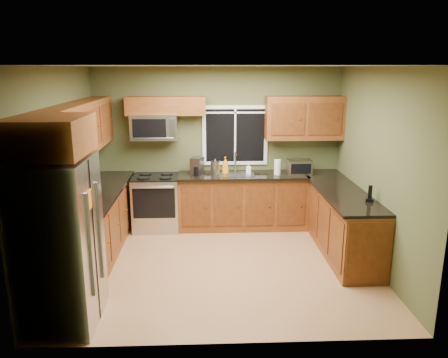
{
  "coord_description": "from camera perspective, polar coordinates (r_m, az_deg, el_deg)",
  "views": [
    {
      "loc": [
        -0.2,
        -5.62,
        2.68
      ],
      "look_at": [
        0.05,
        0.35,
        1.15
      ],
      "focal_mm": 35.0,
      "sensor_mm": 36.0,
      "label": 1
    }
  ],
  "objects": [
    {
      "name": "upper_cabinets_back_right",
      "position": [
        7.48,
        10.46,
        7.85
      ],
      "size": [
        1.3,
        0.33,
        0.72
      ],
      "primitive_type": "cube",
      "color": "brown",
      "rests_on": "back_wall"
    },
    {
      "name": "soap_bottle_a",
      "position": [
        7.3,
        0.17,
        1.77
      ],
      "size": [
        0.14,
        0.15,
        0.29
      ],
      "primitive_type": "imported",
      "rotation": [
        0.0,
        0.0,
        -0.35
      ],
      "color": "orange",
      "rests_on": "countertop_back"
    },
    {
      "name": "soap_bottle_b",
      "position": [
        7.37,
        3.22,
        1.39
      ],
      "size": [
        0.09,
        0.09,
        0.17
      ],
      "primitive_type": "imported",
      "rotation": [
        0.0,
        0.0,
        -0.1
      ],
      "color": "white",
      "rests_on": "countertop_back"
    },
    {
      "name": "countertop_left",
      "position": [
        6.53,
        -16.26,
        -1.85
      ],
      "size": [
        0.65,
        2.65,
        0.04
      ],
      "primitive_type": "cube",
      "color": "black",
      "rests_on": "base_cabinets_left"
    },
    {
      "name": "ceiling",
      "position": [
        5.62,
        -0.37,
        14.57
      ],
      "size": [
        4.2,
        4.2,
        0.0
      ],
      "primitive_type": "plane",
      "rotation": [
        3.14,
        0.0,
        0.0
      ],
      "color": "white",
      "rests_on": "back_wall"
    },
    {
      "name": "range",
      "position": [
        7.47,
        -8.83,
        -3.01
      ],
      "size": [
        0.76,
        0.69,
        0.94
      ],
      "color": "#B7B7BC",
      "rests_on": "ground"
    },
    {
      "name": "left_wall",
      "position": [
        6.08,
        -20.55,
        0.8
      ],
      "size": [
        0.0,
        3.6,
        3.6
      ],
      "primitive_type": "plane",
      "rotation": [
        1.57,
        0.0,
        1.57
      ],
      "color": "#4B502C",
      "rests_on": "ground"
    },
    {
      "name": "refrigerator",
      "position": [
        4.92,
        -20.66,
        -7.84
      ],
      "size": [
        0.74,
        0.9,
        1.8
      ],
      "color": "#B7B7BC",
      "rests_on": "ground"
    },
    {
      "name": "floor",
      "position": [
        6.23,
        -0.33,
        -11.12
      ],
      "size": [
        4.2,
        4.2,
        0.0
      ],
      "primitive_type": "plane",
      "color": "#9F6F46",
      "rests_on": "ground"
    },
    {
      "name": "toaster_oven",
      "position": [
        7.42,
        9.79,
        1.57
      ],
      "size": [
        0.4,
        0.31,
        0.24
      ],
      "color": "#B7B7BC",
      "rests_on": "countertop_back"
    },
    {
      "name": "sink",
      "position": [
        7.33,
        1.58,
        0.74
      ],
      "size": [
        0.6,
        0.42,
        0.36
      ],
      "color": "slate",
      "rests_on": "countertop_back"
    },
    {
      "name": "coffee_maker",
      "position": [
        7.27,
        -3.54,
        1.61
      ],
      "size": [
        0.24,
        0.28,
        0.29
      ],
      "color": "slate",
      "rests_on": "countertop_back"
    },
    {
      "name": "front_wall",
      "position": [
        4.05,
        0.56,
        -4.84
      ],
      "size": [
        4.2,
        0.0,
        4.2
      ],
      "primitive_type": "plane",
      "rotation": [
        -1.57,
        0.0,
        0.0
      ],
      "color": "#4B502C",
      "rests_on": "ground"
    },
    {
      "name": "right_wall",
      "position": [
        6.21,
        19.39,
        1.18
      ],
      "size": [
        0.0,
        3.6,
        3.6
      ],
      "primitive_type": "plane",
      "rotation": [
        1.57,
        0.0,
        -1.57
      ],
      "color": "#4B502C",
      "rests_on": "ground"
    },
    {
      "name": "base_cabinets_left",
      "position": [
        6.68,
        -16.19,
        -5.72
      ],
      "size": [
        0.6,
        2.65,
        0.9
      ],
      "primitive_type": "cube",
      "color": "brown",
      "rests_on": "ground"
    },
    {
      "name": "window",
      "position": [
        7.5,
        1.46,
        5.73
      ],
      "size": [
        1.12,
        0.03,
        1.02
      ],
      "color": "white",
      "rests_on": "back_wall"
    },
    {
      "name": "paper_towel_roll",
      "position": [
        7.33,
        6.98,
        1.55
      ],
      "size": [
        0.12,
        0.12,
        0.28
      ],
      "color": "white",
      "rests_on": "countertop_back"
    },
    {
      "name": "countertop_peninsula",
      "position": [
        6.71,
        14.81,
        -1.32
      ],
      "size": [
        0.65,
        2.5,
        0.04
      ],
      "primitive_type": "cube",
      "color": "black",
      "rests_on": "base_cabinets_peninsula"
    },
    {
      "name": "upper_cabinets_back_left",
      "position": [
        7.31,
        -7.6,
        9.46
      ],
      "size": [
        1.3,
        0.33,
        0.3
      ],
      "primitive_type": "cube",
      "color": "brown",
      "rests_on": "back_wall"
    },
    {
      "name": "cordless_phone",
      "position": [
        6.15,
        18.49,
        -2.2
      ],
      "size": [
        0.13,
        0.13,
        0.22
      ],
      "color": "black",
      "rests_on": "countertop_peninsula"
    },
    {
      "name": "upper_cabinet_over_fridge",
      "position": [
        4.63,
        -21.9,
        5.25
      ],
      "size": [
        0.72,
        0.9,
        0.38
      ],
      "primitive_type": "cube",
      "color": "brown",
      "rests_on": "left_wall"
    },
    {
      "name": "countertop_back",
      "position": [
        7.33,
        2.48,
        0.47
      ],
      "size": [
        2.17,
        0.65,
        0.04
      ],
      "primitive_type": "cube",
      "color": "black",
      "rests_on": "base_cabinets_back"
    },
    {
      "name": "microwave",
      "position": [
        7.33,
        -9.1,
        6.75
      ],
      "size": [
        0.76,
        0.41,
        0.42
      ],
      "color": "#B7B7BC",
      "rests_on": "back_wall"
    },
    {
      "name": "upper_cabinets_left",
      "position": [
        6.39,
        -18.25,
        6.28
      ],
      "size": [
        0.33,
        2.65,
        0.72
      ],
      "primitive_type": "cube",
      "color": "brown",
      "rests_on": "left_wall"
    },
    {
      "name": "base_cabinets_back",
      "position": [
        7.48,
        2.43,
        -2.97
      ],
      "size": [
        2.17,
        0.6,
        0.9
      ],
      "primitive_type": "cube",
      "color": "brown",
      "rests_on": "ground"
    },
    {
      "name": "back_wall",
      "position": [
        7.54,
        -0.84,
        4.21
      ],
      "size": [
        4.2,
        0.0,
        4.2
      ],
      "primitive_type": "plane",
      "rotation": [
        1.57,
        0.0,
        0.0
      ],
      "color": "#4B502C",
      "rests_on": "ground"
    },
    {
      "name": "base_cabinets_peninsula",
      "position": [
        6.85,
        14.78,
        -5.13
      ],
      "size": [
        0.6,
        2.52,
        0.9
      ],
      "color": "brown",
      "rests_on": "ground"
    },
    {
      "name": "kettle",
      "position": [
        7.28,
        -1.16,
        1.58
      ],
      "size": [
        0.18,
        0.18,
        0.28
      ],
      "color": "#B7B7BC",
      "rests_on": "countertop_back"
    }
  ]
}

